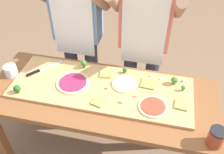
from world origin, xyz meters
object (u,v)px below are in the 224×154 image
pizza_slice_far_left (105,74)px  cheese_crumble_e (151,76)px  cheese_crumble_f (161,79)px  cook_left (78,27)px  pizza_whole_beet_magenta (73,83)px  broccoli_floret_back_left (183,88)px  pizza_slice_far_right (181,105)px  pizza_slice_center (148,84)px  cheese_crumble_d (184,81)px  pizza_slice_near_right (98,102)px  broccoli_floret_center_right (175,80)px  flour_cup (11,71)px  broccoli_floret_front_left (17,89)px  pizza_whole_white_garlic (124,84)px  cheese_crumble_c (122,102)px  broccoli_floret_front_mid (125,70)px  cheese_crumble_b (108,88)px  prep_table (101,104)px  cook_right (144,35)px  broccoli_floret_center_left (84,64)px  pizza_whole_tomato_red (153,107)px  chefs_knife (40,70)px  cheese_crumble_a (136,96)px

pizza_slice_far_left → cheese_crumble_e: 0.35m
cheese_crumble_f → cook_left: size_ratio=0.01×
pizza_whole_beet_magenta → broccoli_floret_back_left: broccoli_floret_back_left is taller
pizza_slice_far_right → pizza_slice_far_left: size_ratio=1.04×
pizza_slice_center → cheese_crumble_d: cheese_crumble_d is taller
pizza_whole_beet_magenta → pizza_slice_near_right: size_ratio=3.10×
broccoli_floret_center_right → broccoli_floret_back_left: broccoli_floret_center_right is taller
cheese_crumble_f → flour_cup: bearing=-171.1°
flour_cup → broccoli_floret_front_left: bearing=-49.5°
pizza_whole_white_garlic → pizza_slice_far_left: bearing=154.4°
pizza_slice_center → pizza_slice_far_left: (-0.33, 0.04, 0.00)m
broccoli_floret_back_left → cheese_crumble_d: broccoli_floret_back_left is taller
pizza_whole_beet_magenta → cheese_crumble_c: cheese_crumble_c is taller
broccoli_floret_front_mid → cheese_crumble_b: size_ratio=2.35×
prep_table → broccoli_floret_front_mid: size_ratio=38.05×
cheese_crumble_e → cook_left: size_ratio=0.01×
broccoli_floret_back_left → cook_right: size_ratio=0.03×
broccoli_floret_center_left → pizza_whole_tomato_red: bearing=-27.5°
pizza_slice_far_left → broccoli_floret_front_mid: size_ratio=1.93×
broccoli_floret_front_mid → cheese_crumble_c: (0.04, -0.31, -0.02)m
pizza_slice_near_right → cook_right: cook_right is taller
pizza_whole_beet_magenta → cheese_crumble_b: cheese_crumble_b is taller
cheese_crumble_b → pizza_slice_center: bearing=21.5°
prep_table → chefs_knife: chefs_knife is taller
chefs_knife → flour_cup: 0.22m
pizza_slice_center → pizza_slice_far_right: 0.29m
broccoli_floret_center_right → cook_right: size_ratio=0.04×
pizza_whole_beet_magenta → cheese_crumble_d: size_ratio=13.23×
prep_table → pizza_whole_tomato_red: (0.38, -0.07, 0.15)m
chefs_knife → cook_right: size_ratio=0.15×
pizza_whole_white_garlic → broccoli_floret_center_right: (0.36, 0.09, 0.03)m
pizza_slice_far_left → broccoli_floret_center_left: size_ratio=1.25×
pizza_slice_far_left → prep_table: bearing=-87.2°
pizza_slice_near_right → cook_left: bearing=118.4°
pizza_slice_near_right → cheese_crumble_e: size_ratio=5.78×
cheese_crumble_b → cook_right: 0.55m
broccoli_floret_front_left → cook_left: cook_left is taller
cheese_crumble_b → cheese_crumble_e: (0.29, 0.20, -0.00)m
broccoli_floret_back_left → broccoli_floret_center_left: (-0.77, 0.09, 0.01)m
pizza_whole_white_garlic → pizza_slice_near_right: pizza_whole_white_garlic is taller
cheese_crumble_b → broccoli_floret_center_left: bearing=141.6°
cheese_crumble_a → pizza_whole_white_garlic: bearing=133.3°
cheese_crumble_d → cheese_crumble_b: bearing=-159.6°
pizza_slice_center → cheese_crumble_e: bearing=81.3°
broccoli_floret_front_mid → pizza_whole_beet_magenta: bearing=-150.1°
pizza_whole_beet_magenta → pizza_slice_near_right: 0.27m
chefs_knife → broccoli_floret_front_left: bearing=-100.7°
pizza_whole_white_garlic → cheese_crumble_f: bearing=24.1°
pizza_slice_far_right → broccoli_floret_center_left: size_ratio=1.29×
cheese_crumble_f → cook_right: 0.40m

